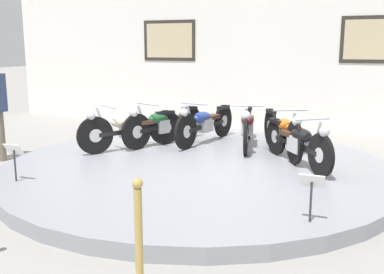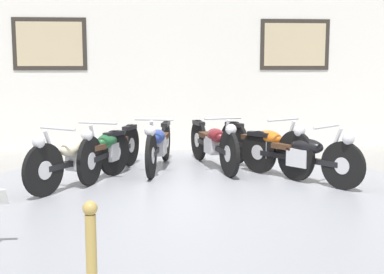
# 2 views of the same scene
# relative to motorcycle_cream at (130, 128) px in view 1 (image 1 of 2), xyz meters

# --- Properties ---
(ground_plane) EXTENTS (60.00, 60.00, 0.00)m
(ground_plane) POSITION_rel_motorcycle_cream_xyz_m (1.43, -0.45, -0.56)
(ground_plane) COLOR gray
(display_platform) EXTENTS (5.91, 5.91, 0.18)m
(display_platform) POSITION_rel_motorcycle_cream_xyz_m (1.43, -0.45, -0.47)
(display_platform) COLOR gray
(display_platform) RESTS_ON ground_plane
(back_wall) EXTENTS (14.00, 0.22, 3.79)m
(back_wall) POSITION_rel_motorcycle_cream_xyz_m (1.43, 3.92, 1.33)
(back_wall) COLOR white
(back_wall) RESTS_ON ground_plane
(motorcycle_cream) EXTENTS (1.15, 1.67, 0.79)m
(motorcycle_cream) POSITION_rel_motorcycle_cream_xyz_m (0.00, 0.00, 0.00)
(motorcycle_cream) COLOR black
(motorcycle_cream) RESTS_ON display_platform
(motorcycle_green) EXTENTS (0.78, 1.87, 0.79)m
(motorcycle_green) POSITION_rel_motorcycle_cream_xyz_m (0.35, 0.61, -0.00)
(motorcycle_green) COLOR black
(motorcycle_green) RESTS_ON display_platform
(motorcycle_blue) EXTENTS (0.56, 1.96, 0.79)m
(motorcycle_blue) POSITION_rel_motorcycle_cream_xyz_m (1.03, 0.97, 0.00)
(motorcycle_blue) COLOR black
(motorcycle_blue) RESTS_ON display_platform
(motorcycle_maroon) EXTENTS (0.60, 1.96, 0.80)m
(motorcycle_maroon) POSITION_rel_motorcycle_cream_xyz_m (1.84, 0.97, 0.01)
(motorcycle_maroon) COLOR black
(motorcycle_maroon) RESTS_ON display_platform
(motorcycle_orange) EXTENTS (0.97, 1.82, 0.81)m
(motorcycle_orange) POSITION_rel_motorcycle_cream_xyz_m (2.52, 0.61, 0.01)
(motorcycle_orange) COLOR black
(motorcycle_orange) RESTS_ON display_platform
(motorcycle_black) EXTENTS (1.24, 1.58, 0.78)m
(motorcycle_black) POSITION_rel_motorcycle_cream_xyz_m (2.87, 0.00, -0.01)
(motorcycle_black) COLOR black
(motorcycle_black) RESTS_ON display_platform
(info_placard_front_left) EXTENTS (0.26, 0.11, 0.51)m
(info_placard_front_left) POSITION_rel_motorcycle_cream_xyz_m (-0.47, -2.22, -0.01)
(info_placard_front_left) COLOR #333338
(info_placard_front_left) RESTS_ON display_platform
(info_placard_front_centre) EXTENTS (0.26, 0.11, 0.51)m
(info_placard_front_centre) POSITION_rel_motorcycle_cream_xyz_m (3.34, -2.22, -0.01)
(info_placard_front_centre) COLOR #333338
(info_placard_front_centre) RESTS_ON display_platform
(stanchion_post_right_of_entry) EXTENTS (0.28, 0.28, 1.02)m
(stanchion_post_right_of_entry) POSITION_rel_motorcycle_cream_xyz_m (2.33, -4.00, -0.22)
(stanchion_post_right_of_entry) COLOR tan
(stanchion_post_right_of_entry) RESTS_ON ground_plane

